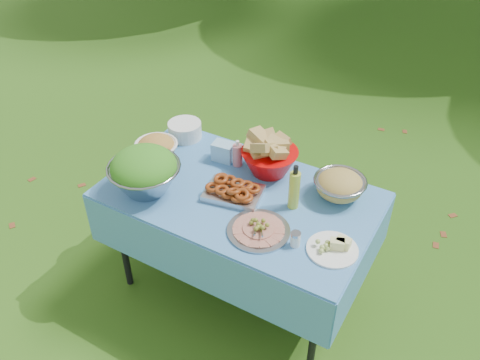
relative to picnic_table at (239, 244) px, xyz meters
name	(u,v)px	position (x,y,z in m)	size (l,w,h in m)	color
ground	(239,287)	(0.00, 0.00, -0.38)	(80.00, 80.00, 0.00)	#193D0B
picnic_table	(239,244)	(0.00, 0.00, 0.00)	(1.46, 0.86, 0.76)	#84C5FF
salad_bowl	(144,171)	(-0.45, -0.23, 0.51)	(0.39, 0.39, 0.26)	#999BA0
pasta_bowl_white	(156,147)	(-0.60, 0.05, 0.45)	(0.25, 0.25, 0.14)	white
plate_stack	(185,130)	(-0.58, 0.32, 0.43)	(0.21, 0.21, 0.10)	white
wipes_box	(223,151)	(-0.24, 0.23, 0.44)	(0.12, 0.09, 0.11)	#92C9EC
sanitizer_bottle	(238,153)	(-0.14, 0.23, 0.46)	(0.06, 0.06, 0.16)	#DD8086
bread_bowl	(270,156)	(0.05, 0.26, 0.49)	(0.32, 0.32, 0.21)	#CA0606
pasta_bowl_steel	(340,185)	(0.47, 0.25, 0.45)	(0.28, 0.28, 0.15)	#999BA0
fried_tray	(234,191)	(-0.02, -0.03, 0.42)	(0.30, 0.21, 0.07)	#BDBCC1
charcuterie_platter	(259,226)	(0.23, -0.21, 0.42)	(0.32, 0.32, 0.07)	#9D9FA4
oil_bottle	(294,187)	(0.30, 0.05, 0.51)	(0.06, 0.06, 0.26)	#B5C636
cheese_plate	(333,245)	(0.60, -0.15, 0.41)	(0.25, 0.25, 0.07)	white
shaker	(295,239)	(0.43, -0.20, 0.42)	(0.05, 0.05, 0.08)	white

